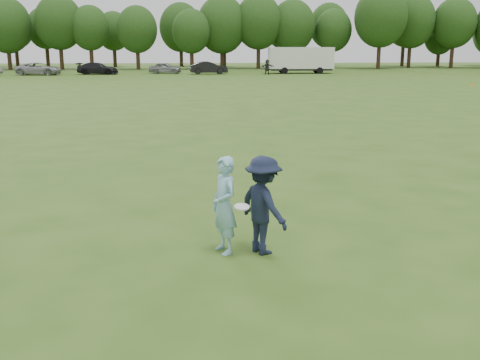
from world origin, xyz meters
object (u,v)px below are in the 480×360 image
at_px(car_f, 209,68).
at_px(cargo_trailer, 301,59).
at_px(player_far_d, 267,67).
at_px(car_c, 39,69).
at_px(defender, 263,205).
at_px(car_e, 165,68).
at_px(thrower, 224,205).
at_px(car_d, 98,68).
at_px(field_cone, 472,84).

distance_m(car_f, cargo_trailer, 11.59).
xyz_separation_m(player_far_d, car_c, (-27.14, 0.77, -0.18)).
distance_m(defender, cargo_trailer, 62.44).
xyz_separation_m(car_e, car_f, (5.39, -1.50, 0.07)).
height_order(thrower, defender, defender).
height_order(car_d, car_f, car_f).
bearing_deg(car_d, car_f, -84.94).
xyz_separation_m(car_e, cargo_trailer, (16.89, -0.53, 1.09)).
bearing_deg(cargo_trailer, car_e, 178.22).
height_order(car_f, cargo_trailer, cargo_trailer).
bearing_deg(car_f, car_e, 68.09).
relative_size(thrower, defender, 0.99).
xyz_separation_m(car_c, car_f, (20.12, 0.83, 0.03)).
bearing_deg(cargo_trailer, defender, -100.40).
xyz_separation_m(car_c, car_d, (6.68, 1.02, -0.02)).
relative_size(field_cone, cargo_trailer, 0.03).
height_order(car_c, car_f, car_f).
distance_m(player_far_d, field_cone, 25.38).
bearing_deg(cargo_trailer, thrower, -101.03).
relative_size(player_far_d, car_d, 0.37).
xyz_separation_m(defender, player_far_d, (6.78, 58.83, 0.02)).
bearing_deg(car_c, defender, -155.79).
distance_m(thrower, defender, 0.69).
height_order(defender, car_c, defender).
height_order(player_far_d, field_cone, player_far_d).
bearing_deg(thrower, field_cone, 124.33).
relative_size(player_far_d, field_cone, 6.01).
distance_m(car_c, car_e, 14.92).
distance_m(car_c, cargo_trailer, 31.70).
bearing_deg(player_far_d, defender, -113.91).
height_order(defender, car_e, defender).
relative_size(car_e, cargo_trailer, 0.45).
relative_size(player_far_d, car_f, 0.39).
bearing_deg(car_c, field_cone, -110.05).
height_order(car_c, car_d, car_c).
bearing_deg(cargo_trailer, car_f, -175.17).
bearing_deg(thrower, defender, 60.58).
distance_m(car_f, field_cone, 31.37).
distance_m(player_far_d, car_e, 12.79).
xyz_separation_m(thrower, car_e, (-4.93, 61.88, -0.20)).
distance_m(car_e, field_cone, 36.42).
bearing_deg(car_e, defender, -167.27).
bearing_deg(player_far_d, thrower, -114.58).
height_order(player_far_d, car_d, player_far_d).
distance_m(car_c, car_d, 6.76).
distance_m(thrower, cargo_trailer, 62.51).
relative_size(car_f, cargo_trailer, 0.51).
relative_size(thrower, car_f, 0.38).
xyz_separation_m(field_cone, cargo_trailer, (-11.50, 22.28, 1.63)).
height_order(thrower, car_e, thrower).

